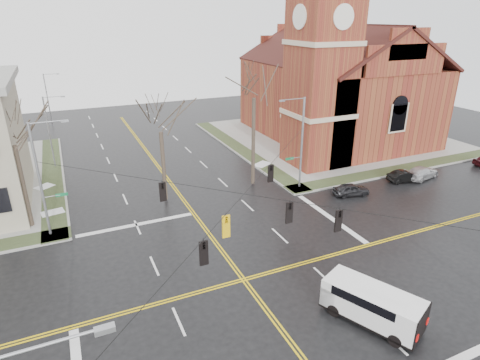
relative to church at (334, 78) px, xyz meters
name	(u,v)px	position (x,y,z in m)	size (l,w,h in m)	color
ground	(244,280)	(-24.76, -24.78, -8.43)	(120.00, 120.00, 0.00)	black
sidewalks	(244,279)	(-24.76, -24.78, -8.36)	(80.00, 80.00, 0.17)	gray
road_markings	(244,280)	(-24.76, -24.78, -8.43)	(100.00, 100.00, 0.01)	gold
church	(334,78)	(0.00, 0.00, 0.00)	(24.28, 27.48, 27.50)	maroon
signal_pole_ne	(300,141)	(-13.44, -13.28, -3.48)	(2.75, 0.22, 9.00)	gray
signal_pole_nw	(42,177)	(-36.09, -13.28, -3.48)	(2.75, 0.22, 9.00)	gray
span_wires	(244,194)	(-24.76, -24.78, -2.23)	(23.02, 23.02, 0.03)	black
traffic_signals	(249,210)	(-24.76, -25.45, -2.98)	(8.21, 8.26, 1.30)	black
streetlight_north_a	(50,129)	(-35.42, 3.22, -3.97)	(2.30, 0.20, 8.00)	gray
streetlight_north_b	(49,98)	(-35.42, 23.22, -3.97)	(2.30, 0.20, 8.00)	gray
cargo_van	(368,301)	(-19.92, -31.01, -7.20)	(4.24, 5.85, 2.09)	white
parked_car_a	(351,190)	(-9.68, -16.86, -7.84)	(1.41, 3.51, 1.20)	black
parked_car_b	(404,176)	(-2.35, -16.35, -7.84)	(1.26, 3.61, 1.19)	black
parked_car_c	(422,172)	(0.04, -16.40, -7.79)	(1.81, 4.45, 1.29)	#BCBCBF
tree_nw_far	(13,140)	(-37.64, -11.09, -0.98)	(4.00, 4.00, 10.28)	#372E23
tree_nw_near	(160,127)	(-26.28, -10.65, -1.36)	(4.00, 4.00, 9.74)	#372E23
tree_ne	(254,92)	(-17.15, -10.55, 1.03)	(4.00, 4.00, 13.11)	#372E23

